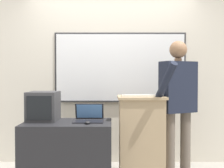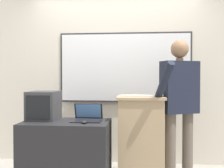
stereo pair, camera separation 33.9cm
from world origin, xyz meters
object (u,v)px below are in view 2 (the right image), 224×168
computer_mouse_by_keyboard (161,95)px  crt_monitor (44,105)px  person_presenter (179,99)px  laptop (87,116)px  wireless_keyboard (140,96)px  side_desk (66,154)px  lectern_podium (141,139)px  computer_mouse_by_laptop (84,122)px

computer_mouse_by_keyboard → crt_monitor: bearing=-175.9°
person_presenter → laptop: size_ratio=5.09×
person_presenter → computer_mouse_by_keyboard: (-0.23, -0.12, 0.05)m
computer_mouse_by_keyboard → wireless_keyboard: bearing=-178.8°
person_presenter → side_desk: bearing=169.1°
side_desk → wireless_keyboard: bearing=12.4°
lectern_podium → side_desk: (-0.87, -0.25, -0.14)m
lectern_podium → person_presenter: 0.68m
computer_mouse_by_laptop → person_presenter: bearing=22.3°
person_presenter → computer_mouse_by_keyboard: 0.26m
laptop → computer_mouse_by_laptop: bearing=-89.1°
crt_monitor → lectern_podium: bearing=7.7°
lectern_podium → computer_mouse_by_laptop: bearing=-148.1°
lectern_podium → wireless_keyboard: size_ratio=2.33×
lectern_podium → laptop: (-0.63, -0.18, 0.30)m
computer_mouse_by_laptop → laptop: bearing=90.9°
laptop → computer_mouse_by_keyboard: computer_mouse_by_keyboard is taller
person_presenter → laptop: (-1.10, -0.24, -0.18)m
wireless_keyboard → crt_monitor: crt_monitor is taller
laptop → crt_monitor: (-0.54, 0.02, 0.11)m
lectern_podium → wireless_keyboard: 0.54m
side_desk → computer_mouse_by_laptop: computer_mouse_by_laptop is taller
person_presenter → wireless_keyboard: size_ratio=3.84×
crt_monitor → person_presenter: bearing=7.6°
computer_mouse_by_laptop → computer_mouse_by_keyboard: computer_mouse_by_keyboard is taller
lectern_podium → computer_mouse_by_keyboard: 0.60m
laptop → person_presenter: bearing=12.4°
wireless_keyboard → laptop: bearing=-169.1°
person_presenter → crt_monitor: (-1.64, -0.22, -0.07)m
side_desk → crt_monitor: size_ratio=2.50×
computer_mouse_by_keyboard → laptop: bearing=-171.9°
wireless_keyboard → person_presenter: bearing=14.2°
side_desk → computer_mouse_by_keyboard: computer_mouse_by_keyboard is taller
laptop → wireless_keyboard: wireless_keyboard is taller
side_desk → crt_monitor: bearing=163.0°
laptop → wireless_keyboard: 0.67m
crt_monitor → laptop: bearing=-2.5°
lectern_podium → laptop: bearing=-163.9°
lectern_podium → person_presenter: person_presenter is taller
wireless_keyboard → computer_mouse_by_laptop: bearing=-151.9°
laptop → side_desk: bearing=-163.9°
lectern_podium → side_desk: bearing=-163.9°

